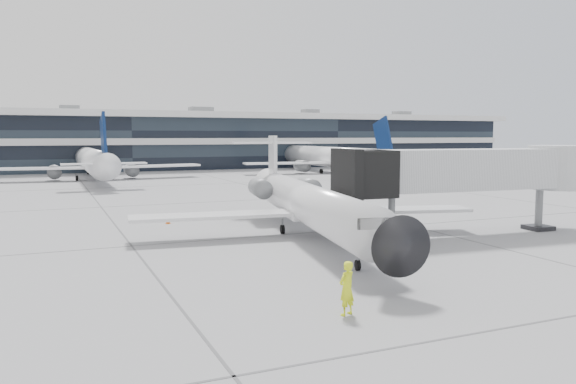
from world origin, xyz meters
name	(u,v)px	position (x,y,z in m)	size (l,w,h in m)	color
ground	(284,235)	(0.00, 0.00, 0.00)	(220.00, 220.00, 0.00)	gray
terminal	(124,144)	(0.00, 82.00, 5.00)	(170.00, 22.00, 10.00)	black
bg_jet_center	(94,179)	(-8.00, 55.00, 0.00)	(32.00, 40.00, 9.60)	white
bg_jet_right	(329,172)	(32.00, 55.00, 0.00)	(32.00, 40.00, 9.60)	white
regional_jet	(307,202)	(1.21, -1.00, 2.27)	(22.95, 28.61, 6.63)	white
jet_bridge	(481,170)	(12.20, -4.98, 4.33)	(18.52, 4.87, 5.94)	#B7B9BC
ramp_worker	(347,288)	(-4.51, -16.56, 1.02)	(0.75, 0.49, 2.05)	#E5FA1A
traffic_cone	(168,220)	(-6.25, 7.83, 0.26)	(0.50, 0.50, 0.55)	#DB590B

